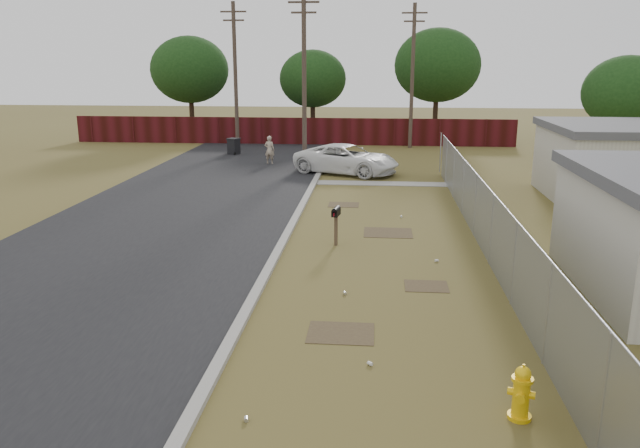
# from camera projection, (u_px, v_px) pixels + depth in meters

# --- Properties ---
(ground) EXTENTS (120.00, 120.00, 0.00)m
(ground) POSITION_uv_depth(u_px,v_px,m) (379.00, 261.00, 17.87)
(ground) COLOR brown
(ground) RESTS_ON ground
(street) EXTENTS (15.10, 60.00, 0.12)m
(street) POSITION_uv_depth(u_px,v_px,m) (218.00, 196.00, 26.21)
(street) COLOR black
(street) RESTS_ON ground
(chainlink_fence) EXTENTS (0.10, 27.06, 2.02)m
(chainlink_fence) POSITION_uv_depth(u_px,v_px,m) (486.00, 227.00, 18.38)
(chainlink_fence) COLOR gray
(chainlink_fence) RESTS_ON ground
(privacy_fence) EXTENTS (30.00, 0.12, 1.80)m
(privacy_fence) POSITION_uv_depth(u_px,v_px,m) (291.00, 131.00, 42.24)
(privacy_fence) COLOR #440E13
(privacy_fence) RESTS_ON ground
(utility_poles) EXTENTS (12.60, 8.24, 9.00)m
(utility_poles) POSITION_uv_depth(u_px,v_px,m) (319.00, 75.00, 36.89)
(utility_poles) COLOR #45372E
(utility_poles) RESTS_ON ground
(horizon_trees) EXTENTS (33.32, 31.94, 7.78)m
(horizon_trees) POSITION_uv_depth(u_px,v_px,m) (394.00, 75.00, 39.29)
(horizon_trees) COLOR #2E2014
(horizon_trees) RESTS_ON ground
(fire_hydrant) EXTENTS (0.48, 0.48, 0.95)m
(fire_hydrant) POSITION_uv_depth(u_px,v_px,m) (521.00, 394.00, 9.90)
(fire_hydrant) COLOR yellow
(fire_hydrant) RESTS_ON ground
(mailbox) EXTENTS (0.27, 0.53, 1.22)m
(mailbox) POSITION_uv_depth(u_px,v_px,m) (336.00, 215.00, 19.10)
(mailbox) COLOR brown
(mailbox) RESTS_ON ground
(pickup_truck) EXTENTS (5.81, 4.33, 1.47)m
(pickup_truck) POSITION_uv_depth(u_px,v_px,m) (347.00, 159.00, 31.38)
(pickup_truck) COLOR white
(pickup_truck) RESTS_ON ground
(pedestrian) EXTENTS (0.62, 0.46, 1.55)m
(pedestrian) POSITION_uv_depth(u_px,v_px,m) (270.00, 150.00, 34.28)
(pedestrian) COLOR tan
(pedestrian) RESTS_ON ground
(trash_bin) EXTENTS (0.84, 0.90, 0.98)m
(trash_bin) POSITION_uv_depth(u_px,v_px,m) (234.00, 146.00, 37.82)
(trash_bin) COLOR black
(trash_bin) RESTS_ON ground
(scattered_litter) EXTENTS (3.84, 13.69, 0.07)m
(scattered_litter) POSITION_uv_depth(u_px,v_px,m) (374.00, 290.00, 15.48)
(scattered_litter) COLOR silver
(scattered_litter) RESTS_ON ground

